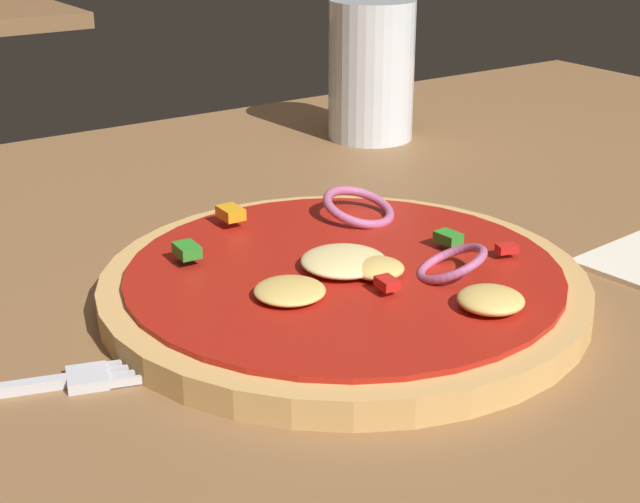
# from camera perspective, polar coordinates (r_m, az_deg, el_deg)

# --- Properties ---
(dining_table) EXTENTS (1.31, 0.82, 0.03)m
(dining_table) POSITION_cam_1_polar(r_m,az_deg,el_deg) (0.49, -2.71, -5.50)
(dining_table) COLOR brown
(dining_table) RESTS_ON ground
(pizza) EXTENTS (0.26, 0.26, 0.03)m
(pizza) POSITION_cam_1_polar(r_m,az_deg,el_deg) (0.50, 1.39, -1.85)
(pizza) COLOR tan
(pizza) RESTS_ON dining_table
(beer_glass) EXTENTS (0.07, 0.07, 0.12)m
(beer_glass) POSITION_cam_1_polar(r_m,az_deg,el_deg) (0.80, 3.15, 10.63)
(beer_glass) COLOR silver
(beer_glass) RESTS_ON dining_table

